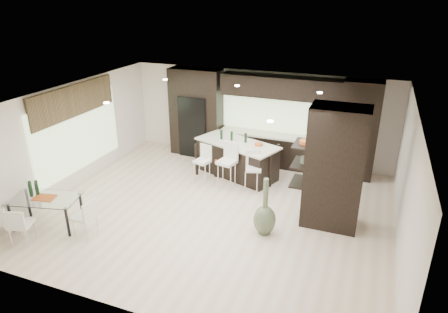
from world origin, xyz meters
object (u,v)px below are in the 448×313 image
at_px(floor_vase, 265,207).
at_px(dining_table, 47,212).
at_px(stool_left, 202,168).
at_px(kitchen_island, 237,159).
at_px(stool_mid, 227,170).
at_px(chair_far, 5,223).
at_px(chair_near, 21,227).
at_px(bench, 240,169).
at_px(chair_end, 84,219).
at_px(stool_right, 253,176).

relative_size(floor_vase, dining_table, 0.90).
bearing_deg(dining_table, stool_left, 40.92).
bearing_deg(kitchen_island, stool_mid, -70.02).
xyz_separation_m(floor_vase, dining_table, (-4.53, -1.43, -0.30)).
relative_size(stool_mid, chair_far, 1.29).
xyz_separation_m(stool_mid, dining_table, (-3.01, -3.20, -0.14)).
bearing_deg(stool_mid, dining_table, -119.54).
bearing_deg(floor_vase, chair_near, -154.84).
distance_m(chair_near, chair_far, 0.45).
bearing_deg(bench, stool_mid, -98.05).
height_order(dining_table, chair_end, chair_end).
height_order(stool_left, chair_far, stool_left).
distance_m(kitchen_island, stool_right, 1.07).
distance_m(stool_mid, bench, 0.72).
bearing_deg(chair_near, bench, 36.33).
relative_size(stool_mid, chair_near, 1.26).
bearing_deg(chair_far, stool_mid, 35.25).
distance_m(bench, chair_end, 4.42).
xyz_separation_m(bench, chair_near, (-3.13, -4.56, 0.13)).
relative_size(kitchen_island, bench, 1.76).
height_order(stool_mid, bench, stool_mid).
relative_size(dining_table, chair_end, 1.84).
height_order(stool_mid, floor_vase, floor_vase).
height_order(stool_left, stool_mid, stool_mid).
distance_m(stool_right, chair_far, 5.72).
relative_size(kitchen_island, stool_right, 2.68).
bearing_deg(chair_near, chair_end, 15.31).
relative_size(stool_left, stool_mid, 0.86).
xyz_separation_m(bench, dining_table, (-3.13, -3.87, 0.09)).
bearing_deg(dining_table, bench, 37.21).
bearing_deg(kitchen_island, floor_vase, -39.43).
xyz_separation_m(stool_right, dining_table, (-3.72, -3.23, -0.09)).
distance_m(stool_left, dining_table, 3.96).
distance_m(floor_vase, chair_far, 5.43).
relative_size(dining_table, chair_far, 1.90).
bearing_deg(dining_table, stool_right, 27.17).
relative_size(floor_vase, chair_far, 1.71).
bearing_deg(stool_left, dining_table, -109.25).
distance_m(stool_right, floor_vase, 1.98).
relative_size(kitchen_island, stool_mid, 2.38).
bearing_deg(chair_near, stool_right, 27.32).
bearing_deg(stool_right, chair_near, -151.97).
relative_size(bench, chair_near, 1.70).
height_order(chair_near, chair_far, chair_near).
distance_m(kitchen_island, chair_far, 5.84).
bearing_deg(chair_end, chair_near, 126.01).
height_order(stool_left, chair_near, stool_left).
relative_size(chair_near, chair_far, 1.03).
bearing_deg(chair_far, dining_table, 43.73).
xyz_separation_m(kitchen_island, stool_mid, (0.00, -0.82, 0.00)).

